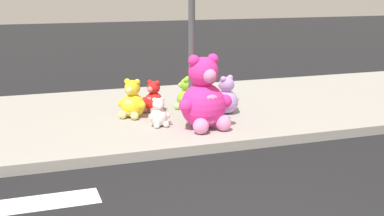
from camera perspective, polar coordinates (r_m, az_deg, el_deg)
sidewalk at (r=9.19m, az=-7.59°, el=-1.02°), size 28.00×4.40×0.15m
sign_pole at (r=8.40m, az=-0.03°, el=10.01°), size 0.56×0.11×3.20m
plush_pink_large at (r=8.03m, az=1.38°, el=0.98°), size 0.90×0.81×1.18m
plush_lavender at (r=9.04m, az=3.75°, el=1.10°), size 0.48×0.49×0.68m
plush_lime at (r=9.37m, az=-0.72°, el=1.35°), size 0.43×0.41×0.59m
plush_white at (r=8.22m, az=-3.70°, el=-0.76°), size 0.37×0.33×0.48m
plush_yellow at (r=8.80m, az=-6.67°, el=0.66°), size 0.47×0.48×0.67m
plush_red at (r=9.14m, az=-4.35°, el=0.97°), size 0.42×0.41×0.58m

